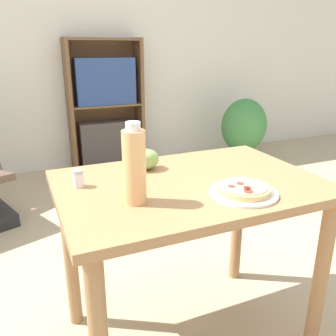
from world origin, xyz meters
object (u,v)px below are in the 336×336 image
object	(u,v)px
drink_bottle	(134,166)
bookshelf	(106,110)
potted_plant_floor	(244,127)
salt_shaker	(78,179)
grape_bunch	(145,159)
pizza_on_plate	(243,191)

from	to	relation	value
drink_bottle	bookshelf	distance (m)	2.73
bookshelf	potted_plant_floor	size ratio (longest dim) A/B	1.89
drink_bottle	salt_shaker	world-z (taller)	drink_bottle
drink_bottle	potted_plant_floor	xyz separation A→B (m)	(2.03, 2.25, -0.50)
grape_bunch	salt_shaker	size ratio (longest dim) A/B	2.03
pizza_on_plate	potted_plant_floor	xyz separation A→B (m)	(1.66, 2.34, -0.39)
bookshelf	grape_bunch	bearing A→B (deg)	-99.86
pizza_on_plate	drink_bottle	world-z (taller)	drink_bottle
drink_bottle	bookshelf	bearing A→B (deg)	78.25
drink_bottle	salt_shaker	size ratio (longest dim) A/B	4.18
grape_bunch	bookshelf	size ratio (longest dim) A/B	0.10
pizza_on_plate	salt_shaker	world-z (taller)	salt_shaker
grape_bunch	drink_bottle	distance (m)	0.35
pizza_on_plate	bookshelf	size ratio (longest dim) A/B	0.18
salt_shaker	potted_plant_floor	size ratio (longest dim) A/B	0.09
pizza_on_plate	grape_bunch	distance (m)	0.46
grape_bunch	bookshelf	bearing A→B (deg)	80.14
grape_bunch	potted_plant_floor	bearing A→B (deg)	45.83
grape_bunch	bookshelf	xyz separation A→B (m)	(0.41, 2.35, -0.19)
grape_bunch	salt_shaker	bearing A→B (deg)	-163.11
bookshelf	potted_plant_floor	distance (m)	1.55
grape_bunch	salt_shaker	world-z (taller)	grape_bunch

